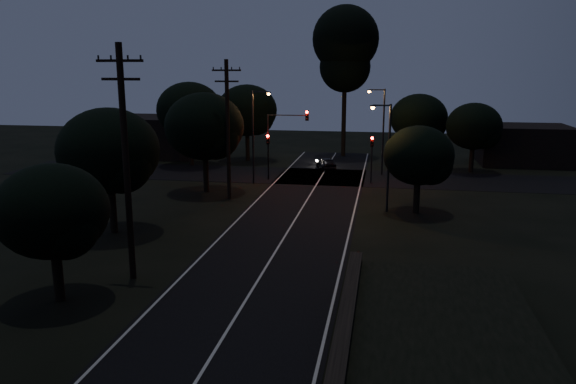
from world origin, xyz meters
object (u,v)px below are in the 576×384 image
(utility_pole_far, at_px, (228,128))
(utility_pole_mid, at_px, (126,160))
(signal_mast, at_px, (287,132))
(streetlight_c, at_px, (387,150))
(signal_left, at_px, (268,148))
(tall_pine, at_px, (345,48))
(streetlight_a, at_px, (255,130))
(car, at_px, (326,163))
(streetlight_b, at_px, (381,126))
(signal_right, at_px, (372,151))

(utility_pole_far, bearing_deg, utility_pole_mid, -90.00)
(signal_mast, bearing_deg, streetlight_c, -48.81)
(signal_left, xyz_separation_m, streetlight_c, (10.43, -9.99, 1.51))
(tall_pine, distance_m, streetlight_a, 19.56)
(utility_pole_far, distance_m, tall_pine, 24.90)
(streetlight_c, height_order, car, streetlight_c)
(utility_pole_mid, xyz_separation_m, streetlight_b, (11.31, 29.00, -1.10))
(tall_pine, distance_m, signal_mast, 17.29)
(utility_pole_far, bearing_deg, streetlight_c, -9.60)
(utility_pole_far, xyz_separation_m, signal_right, (10.60, 7.99, -2.65))
(streetlight_b, distance_m, car, 6.94)
(tall_pine, height_order, streetlight_b, tall_pine)
(signal_mast, distance_m, streetlight_a, 3.13)
(signal_right, xyz_separation_m, streetlight_c, (1.23, -9.99, 1.51))
(signal_left, height_order, car, signal_left)
(utility_pole_far, bearing_deg, signal_mast, 68.89)
(utility_pole_mid, xyz_separation_m, signal_right, (10.60, 24.99, -2.90))
(utility_pole_mid, height_order, tall_pine, tall_pine)
(streetlight_a, bearing_deg, utility_pole_mid, -91.73)
(utility_pole_far, bearing_deg, streetlight_a, 83.41)
(streetlight_a, bearing_deg, streetlight_c, -35.69)
(streetlight_c, bearing_deg, utility_pole_far, 170.40)
(signal_mast, bearing_deg, utility_pole_mid, -97.04)
(tall_pine, bearing_deg, car, -96.19)
(signal_mast, height_order, streetlight_c, streetlight_c)
(signal_mast, bearing_deg, streetlight_b, 25.99)
(tall_pine, bearing_deg, utility_pole_mid, -99.93)
(utility_pole_far, xyz_separation_m, car, (6.02, 14.00, -4.89))
(tall_pine, height_order, streetlight_a, tall_pine)
(streetlight_b, height_order, streetlight_c, streetlight_b)
(utility_pole_far, height_order, tall_pine, tall_pine)
(signal_left, relative_size, signal_right, 1.00)
(streetlight_a, distance_m, car, 10.43)
(utility_pole_far, xyz_separation_m, signal_mast, (3.09, 7.99, -1.15))
(utility_pole_mid, height_order, car, utility_pole_mid)
(signal_left, relative_size, signal_mast, 0.66)
(signal_mast, relative_size, streetlight_c, 0.83)
(utility_pole_far, height_order, streetlight_c, utility_pole_far)
(tall_pine, relative_size, signal_right, 4.05)
(streetlight_b, bearing_deg, streetlight_c, -87.86)
(car, bearing_deg, utility_pole_mid, 59.58)
(utility_pole_far, height_order, signal_right, utility_pole_far)
(utility_pole_far, xyz_separation_m, tall_pine, (7.00, 23.00, 6.50))
(streetlight_b, bearing_deg, utility_pole_mid, -111.30)
(utility_pole_far, xyz_separation_m, signal_left, (1.40, 7.99, -2.65))
(utility_pole_far, relative_size, signal_left, 2.56)
(tall_pine, xyz_separation_m, signal_right, (3.60, -15.01, -9.14))
(utility_pole_mid, bearing_deg, utility_pole_far, 90.00)
(signal_mast, xyz_separation_m, streetlight_b, (8.22, 4.01, 0.30))
(streetlight_b, relative_size, car, 2.28)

